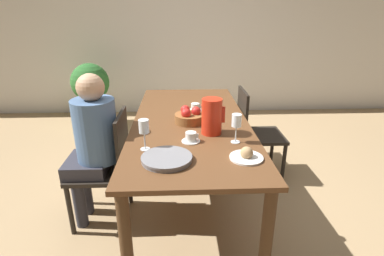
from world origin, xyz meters
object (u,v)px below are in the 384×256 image
teacup_across (195,108)px  potted_plant (90,86)px  wine_glass_juice (237,122)px  bread_plate (246,155)px  chair_opposite (254,131)px  person_seated (92,139)px  red_pitcher (212,116)px  chair_person_side (108,166)px  fruit_bowl (189,117)px  teacup_near_person (191,138)px  wine_glass_water (144,128)px  serving_tray (167,159)px

teacup_across → potted_plant: 2.18m
wine_glass_juice → bread_plate: size_ratio=0.99×
chair_opposite → person_seated: 1.51m
red_pitcher → wine_glass_juice: size_ratio=1.29×
chair_person_side → fruit_bowl: 0.72m
teacup_across → potted_plant: (-1.37, 1.69, -0.20)m
chair_person_side → person_seated: person_seated is taller
chair_person_side → person_seated: size_ratio=0.75×
chair_person_side → wine_glass_juice: size_ratio=4.50×
person_seated → fruit_bowl: 0.73m
person_seated → fruit_bowl: person_seated is taller
teacup_near_person → potted_plant: (-1.30, 2.33, -0.20)m
chair_person_side → wine_glass_water: size_ratio=4.45×
chair_person_side → potted_plant: potted_plant is taller
wine_glass_water → chair_person_side: bearing=135.3°
fruit_bowl → wine_glass_juice: bearing=-53.2°
red_pitcher → serving_tray: size_ratio=0.85×
chair_opposite → red_pitcher: red_pitcher is taller
wine_glass_juice → chair_opposite: bearing=68.0°
fruit_bowl → potted_plant: (-1.31, 1.97, -0.22)m
person_seated → serving_tray: bearing=-130.7°
person_seated → potted_plant: bearing=15.8°
potted_plant → wine_glass_water: bearing=-67.4°
wine_glass_water → teacup_near_person: size_ratio=1.61×
wine_glass_water → serving_tray: (0.14, -0.16, -0.13)m
bread_plate → fruit_bowl: size_ratio=0.87×
chair_person_side → bread_plate: 1.09m
teacup_near_person → potted_plant: 2.68m
teacup_across → fruit_bowl: size_ratio=0.54×
teacup_across → potted_plant: bearing=129.0°
bread_plate → fruit_bowl: bearing=116.8°
red_pitcher → teacup_near_person: bearing=-136.9°
teacup_near_person → fruit_bowl: fruit_bowl is taller
chair_person_side → bread_plate: size_ratio=4.45×
wine_glass_juice → teacup_near_person: size_ratio=1.59×
wine_glass_juice → potted_plant: 2.86m
chair_person_side → wine_glass_water: wine_glass_water is taller
person_seated → teacup_across: 0.89m
wine_glass_juice → teacup_across: bearing=108.8°
chair_person_side → wine_glass_water: (0.33, -0.33, 0.43)m
chair_person_side → teacup_across: 0.86m
fruit_bowl → potted_plant: potted_plant is taller
teacup_near_person → potted_plant: bearing=119.2°
teacup_across → serving_tray: bearing=-103.1°
serving_tray → potted_plant: potted_plant is taller
serving_tray → fruit_bowl: (0.15, 0.63, 0.03)m
chair_opposite → red_pitcher: bearing=-34.8°
chair_opposite → red_pitcher: (-0.49, -0.71, 0.41)m
wine_glass_juice → teacup_across: size_ratio=1.59×
chair_opposite → bread_plate: bearing=-16.7°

